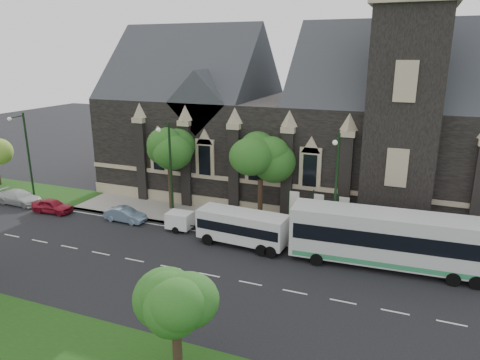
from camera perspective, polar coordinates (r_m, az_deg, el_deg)
The scene contains 18 objects.
ground at distance 31.96m, azimuth -8.98°, elevation -11.09°, with size 160.00×160.00×0.00m, color black.
sidewalk at distance 39.62m, azimuth -2.00°, elevation -5.23°, with size 80.00×5.00×0.15m, color gray.
museum at distance 44.57m, azimuth 8.87°, elevation 7.79°, with size 40.00×17.70×29.90m.
tree_park_east at distance 19.93m, azimuth -7.75°, elevation -13.84°, with size 3.40×3.40×6.28m.
tree_walk_right at distance 37.87m, azimuth 3.11°, elevation 2.86°, with size 4.08×4.08×7.80m.
tree_walk_left at distance 41.56m, azimuth -8.77°, elevation 3.77°, with size 3.91×3.91×7.64m.
street_lamp_near at distance 33.08m, azimuth 12.25°, elevation -0.75°, with size 0.36×1.88×9.00m.
street_lamp_mid at distance 37.79m, azimuth -9.12°, elevation 1.54°, with size 0.36×1.88×9.00m.
street_lamp_far at distance 47.85m, azimuth -25.87°, elevation 3.20°, with size 0.36×1.88×9.00m.
banner_flag_left at distance 36.43m, azimuth 6.75°, elevation -3.42°, with size 0.90×0.10×4.00m.
banner_flag_center at distance 36.01m, azimuth 9.83°, elevation -3.79°, with size 0.90×0.10×4.00m.
banner_flag_right at distance 35.69m, azimuth 12.97°, elevation -4.15°, with size 0.90×0.10×4.00m.
tour_coach at distance 32.46m, azimuth 18.80°, elevation -7.17°, with size 13.71×3.68×3.96m.
shuttle_bus at distance 34.30m, azimuth 0.32°, elevation -6.01°, with size 7.18×2.90×2.72m.
box_trailer at distance 37.71m, azimuth -7.81°, elevation -5.17°, with size 2.99×1.75×1.59m.
sedan at distance 40.65m, azimuth -14.62°, elevation -4.36°, with size 1.34×3.85×1.27m, color #7690AB.
car_far_red at distance 45.06m, azimuth -23.10°, elevation -3.09°, with size 1.57×3.90×1.33m, color maroon.
car_far_white at distance 48.91m, azimuth -26.62°, elevation -2.02°, with size 1.95×4.80×1.39m, color silver.
Camera 1 is at (14.92, -24.23, 14.55)m, focal length 33.00 mm.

